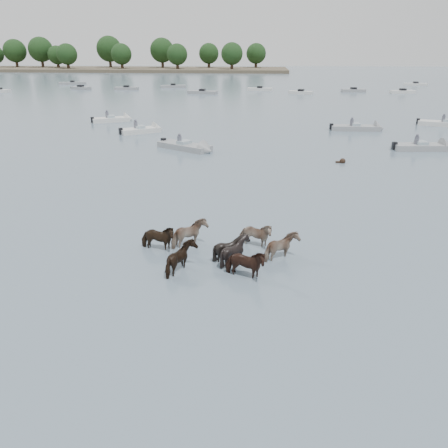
{
  "coord_description": "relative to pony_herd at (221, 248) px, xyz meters",
  "views": [
    {
      "loc": [
        1.15,
        -15.7,
        7.9
      ],
      "look_at": [
        -0.23,
        1.04,
        1.1
      ],
      "focal_mm": 35.01,
      "sensor_mm": 36.0,
      "label": 1
    }
  ],
  "objects": [
    {
      "name": "motorboat_c",
      "position": [
        11.92,
        30.53,
        -0.23
      ],
      "size": [
        5.5,
        1.63,
        1.92
      ],
      "rotation": [
        0.0,
        0.0,
        0.01
      ],
      "color": "gray",
      "rests_on": "ground"
    },
    {
      "name": "motorboat_b",
      "position": [
        -4.21,
        19.7,
        -0.23
      ],
      "size": [
        5.32,
        4.18,
        1.92
      ],
      "rotation": [
        0.0,
        0.0,
        -0.56
      ],
      "color": "gray",
      "rests_on": "ground"
    },
    {
      "name": "shoreline",
      "position": [
        -69.72,
        149.98,
        0.04
      ],
      "size": [
        160.0,
        30.0,
        1.0
      ],
      "primitive_type": "cube",
      "color": "#4C4233",
      "rests_on": "ground"
    },
    {
      "name": "ground",
      "position": [
        0.28,
        -0.02,
        -0.46
      ],
      "size": [
        400.0,
        400.0,
        0.0
      ],
      "primitive_type": "plane",
      "color": "slate",
      "rests_on": "ground"
    },
    {
      "name": "pony_herd",
      "position": [
        0.0,
        0.0,
        0.0
      ],
      "size": [
        6.75,
        3.95,
        1.36
      ],
      "color": "black",
      "rests_on": "ground"
    },
    {
      "name": "motorboat_d",
      "position": [
        15.48,
        21.57,
        -0.23
      ],
      "size": [
        5.06,
        2.01,
        1.92
      ],
      "rotation": [
        0.0,
        0.0,
        0.09
      ],
      "color": "gray",
      "rests_on": "ground"
    },
    {
      "name": "motorboat_f",
      "position": [
        -15.04,
        34.16,
        -0.23
      ],
      "size": [
        4.77,
        3.5,
        1.92
      ],
      "rotation": [
        0.0,
        0.0,
        0.48
      ],
      "color": "silver",
      "rests_on": "ground"
    },
    {
      "name": "treeline",
      "position": [
        -69.54,
        151.64,
        5.87
      ],
      "size": [
        145.19,
        21.49,
        12.03
      ],
      "color": "#382619",
      "rests_on": "ground"
    },
    {
      "name": "swimming_pony",
      "position": [
        7.52,
        16.47,
        -0.36
      ],
      "size": [
        0.72,
        0.44,
        0.44
      ],
      "color": "black",
      "rests_on": "ground"
    },
    {
      "name": "distant_flotilla",
      "position": [
        0.9,
        74.27,
        -0.2
      ],
      "size": [
        103.01,
        24.68,
        0.93
      ],
      "color": "silver",
      "rests_on": "ground"
    },
    {
      "name": "motorboat_a",
      "position": [
        -9.94,
        27.61,
        -0.23
      ],
      "size": [
        4.49,
        3.78,
        1.92
      ],
      "rotation": [
        0.0,
        0.0,
        0.6
      ],
      "color": "silver",
      "rests_on": "ground"
    }
  ]
}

